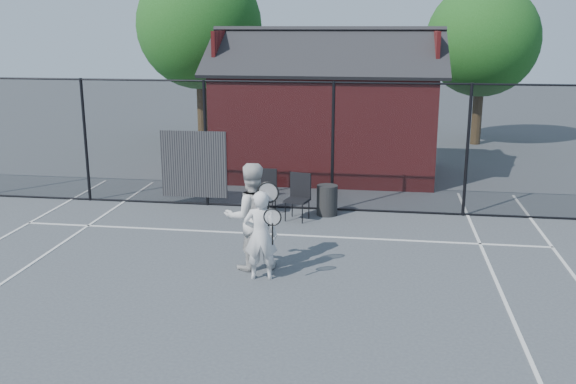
# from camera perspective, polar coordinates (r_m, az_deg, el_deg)

# --- Properties ---
(ground) EXTENTS (80.00, 80.00, 0.00)m
(ground) POSITION_cam_1_polar(r_m,az_deg,el_deg) (10.55, -3.82, -8.87)
(ground) COLOR #404449
(ground) RESTS_ON ground
(court_lines) EXTENTS (11.02, 18.00, 0.01)m
(court_lines) POSITION_cam_1_polar(r_m,az_deg,el_deg) (9.39, -5.55, -11.99)
(court_lines) COLOR silver
(court_lines) RESTS_ON ground
(fence) EXTENTS (22.04, 3.00, 3.00)m
(fence) POSITION_cam_1_polar(r_m,az_deg,el_deg) (14.91, -1.03, 3.93)
(fence) COLOR black
(fence) RESTS_ON ground
(clubhouse) EXTENTS (6.50, 4.36, 4.19)m
(clubhouse) POSITION_cam_1_polar(r_m,az_deg,el_deg) (18.71, 3.43, 6.57)
(clubhouse) COLOR maroon
(clubhouse) RESTS_ON ground
(tree_left) EXTENTS (4.48, 4.48, 6.44)m
(tree_left) POSITION_cam_1_polar(r_m,az_deg,el_deg) (23.89, -7.89, 14.40)
(tree_left) COLOR #2F2413
(tree_left) RESTS_ON ground
(tree_right) EXTENTS (3.97, 3.97, 5.70)m
(tree_right) POSITION_cam_1_polar(r_m,az_deg,el_deg) (24.21, 16.90, 12.78)
(tree_right) COLOR #2F2413
(tree_right) RESTS_ON ground
(player_front) EXTENTS (0.72, 0.55, 1.55)m
(player_front) POSITION_cam_1_polar(r_m,az_deg,el_deg) (10.82, -2.45, -3.85)
(player_front) COLOR silver
(player_front) RESTS_ON ground
(player_back) EXTENTS (1.15, 1.05, 1.91)m
(player_back) POSITION_cam_1_polar(r_m,az_deg,el_deg) (11.25, -3.34, -2.17)
(player_back) COLOR silver
(player_back) RESTS_ON ground
(chair_left) EXTENTS (0.59, 0.61, 1.01)m
(chair_left) POSITION_cam_1_polar(r_m,az_deg,el_deg) (14.16, 0.82, -0.54)
(chair_left) COLOR black
(chair_left) RESTS_ON ground
(chair_right) EXTENTS (0.47, 0.49, 0.97)m
(chair_right) POSITION_cam_1_polar(r_m,az_deg,el_deg) (14.77, -2.01, 0.00)
(chair_right) COLOR black
(chair_right) RESTS_ON ground
(waste_bin) EXTENTS (0.50, 0.50, 0.69)m
(waste_bin) POSITION_cam_1_polar(r_m,az_deg,el_deg) (14.62, 3.49, -0.73)
(waste_bin) COLOR black
(waste_bin) RESTS_ON ground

